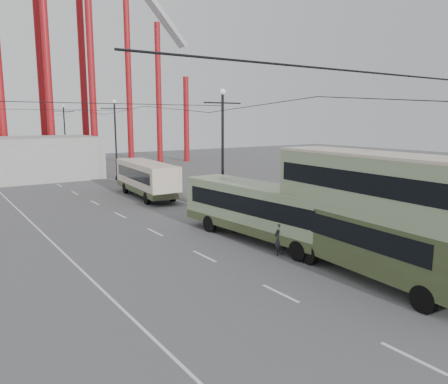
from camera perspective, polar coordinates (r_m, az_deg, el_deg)
ground at (r=17.01m, az=19.38°, el=-15.97°), size 160.00×160.00×0.00m
road_markings at (r=31.71m, az=-11.66°, el=-3.70°), size 12.52×120.00×0.01m
lamp_post_mid at (r=32.55m, az=-0.18°, el=5.17°), size 3.20×0.44×9.32m
lamp_post_far at (r=52.21m, az=-13.96°, el=6.55°), size 3.20×0.44×9.32m
lamp_post_distant at (r=73.21m, az=-20.06°, el=7.05°), size 3.20×0.44×9.32m
double_decker_bus at (r=20.51m, az=19.34°, el=-2.18°), size 3.40×10.77×5.70m
single_decker_green at (r=25.86m, az=4.97°, el=-2.30°), size 3.64×11.92×3.32m
single_decker_cream at (r=40.74m, az=-10.08°, el=1.86°), size 3.53×10.53×3.22m
pedestrian at (r=23.44m, az=7.25°, el=-6.09°), size 0.66×0.45×1.76m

